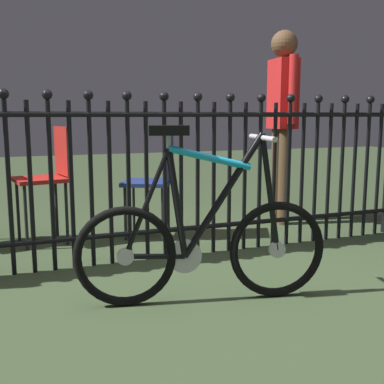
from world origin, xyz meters
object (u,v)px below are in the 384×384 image
Objects in this scene: bicycle at (203,242)px; chair_red at (50,171)px; chair_navy at (157,173)px; person_visitor at (282,109)px.

chair_red is (-0.62, 1.56, 0.23)m from bicycle.
bicycle reaches higher than chair_red.
chair_navy is 0.51× the size of person_visitor.
bicycle is 1.69m from chair_red.
chair_red is at bearing 178.30° from person_visitor.
chair_navy is at bearing -10.40° from chair_red.
chair_navy is (0.19, 1.41, 0.20)m from bicycle.
chair_red reaches higher than chair_navy.
bicycle is at bearing -68.23° from chair_red.
bicycle is 1.43m from chair_navy.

